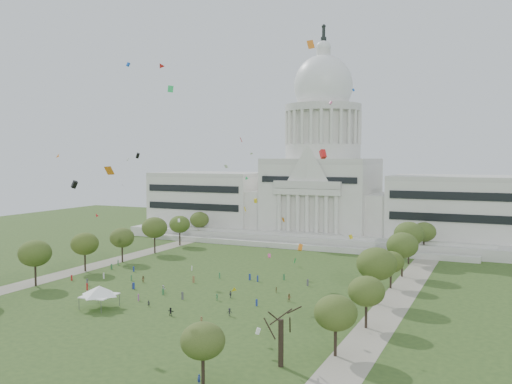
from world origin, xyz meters
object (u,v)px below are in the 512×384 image
at_px(person_0, 341,303).
at_px(big_bare_tree, 281,316).
at_px(event_tent, 99,290).
at_px(person_1, 199,379).
at_px(capitol, 322,187).

bearing_deg(person_0, big_bare_tree, -49.16).
relative_size(event_tent, person_1, 6.62).
height_order(capitol, person_1, capitol).
bearing_deg(person_1, capitol, 93.65).
height_order(big_bare_tree, person_1, big_bare_tree).
bearing_deg(event_tent, big_bare_tree, -16.34).
xyz_separation_m(capitol, event_tent, (-13.45, -126.50, -18.13)).
height_order(capitol, person_0, capitol).
bearing_deg(person_1, big_bare_tree, 46.26).
distance_m(person_0, person_1, 51.61).
relative_size(big_bare_tree, event_tent, 1.24).
bearing_deg(capitol, person_0, -69.93).
bearing_deg(person_1, event_tent, 140.60).
relative_size(capitol, person_1, 102.49).
distance_m(event_tent, person_0, 56.36).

